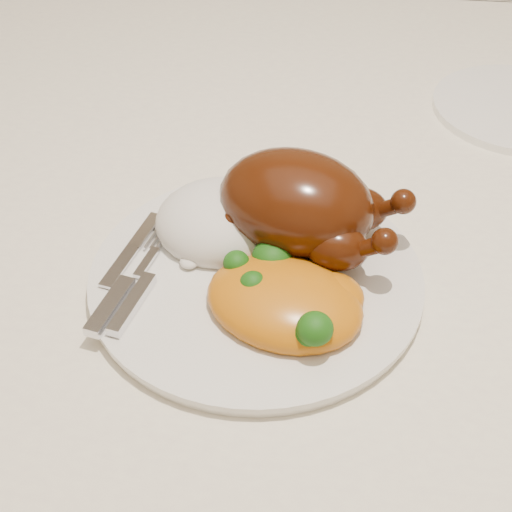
# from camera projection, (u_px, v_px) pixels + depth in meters

# --- Properties ---
(dining_table) EXTENTS (1.60, 0.90, 0.76)m
(dining_table) POSITION_uv_depth(u_px,v_px,m) (283.00, 246.00, 0.84)
(dining_table) COLOR brown
(dining_table) RESTS_ON floor
(tablecloth) EXTENTS (1.73, 1.03, 0.18)m
(tablecloth) POSITION_uv_depth(u_px,v_px,m) (285.00, 197.00, 0.80)
(tablecloth) COLOR beige
(tablecloth) RESTS_ON dining_table
(dinner_plate) EXTENTS (0.34, 0.34, 0.01)m
(dinner_plate) POSITION_uv_depth(u_px,v_px,m) (256.00, 278.00, 0.65)
(dinner_plate) COLOR white
(dinner_plate) RESTS_ON tablecloth
(roast_chicken) EXTENTS (0.19, 0.15, 0.09)m
(roast_chicken) POSITION_uv_depth(u_px,v_px,m) (300.00, 204.00, 0.64)
(roast_chicken) COLOR #3E1506
(roast_chicken) RESTS_ON dinner_plate
(rice_mound) EXTENTS (0.14, 0.13, 0.07)m
(rice_mound) POSITION_uv_depth(u_px,v_px,m) (223.00, 222.00, 0.68)
(rice_mound) COLOR white
(rice_mound) RESTS_ON dinner_plate
(mac_and_cheese) EXTENTS (0.16, 0.14, 0.05)m
(mac_and_cheese) POSITION_uv_depth(u_px,v_px,m) (288.00, 300.00, 0.60)
(mac_and_cheese) COLOR orange
(mac_and_cheese) RESTS_ON dinner_plate
(cutlery) EXTENTS (0.05, 0.16, 0.01)m
(cutlery) POSITION_uv_depth(u_px,v_px,m) (127.00, 286.00, 0.62)
(cutlery) COLOR silver
(cutlery) RESTS_ON dinner_plate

